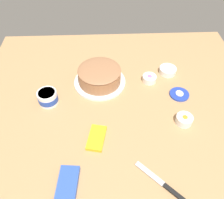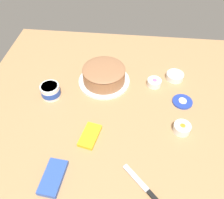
{
  "view_description": "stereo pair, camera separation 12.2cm",
  "coord_description": "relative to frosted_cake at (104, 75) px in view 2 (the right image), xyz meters",
  "views": [
    {
      "loc": [
        -0.74,
        0.07,
        0.93
      ],
      "look_at": [
        0.09,
        0.03,
        0.04
      ],
      "focal_mm": 37.89,
      "sensor_mm": 36.0,
      "label": 1
    },
    {
      "loc": [
        -0.74,
        -0.05,
        0.93
      ],
      "look_at": [
        0.09,
        0.03,
        0.04
      ],
      "focal_mm": 37.89,
      "sensor_mm": 36.0,
      "label": 2
    }
  ],
  "objects": [
    {
      "name": "frosted_cake",
      "position": [
        0.0,
        0.0,
        0.0
      ],
      "size": [
        0.29,
        0.29,
        0.11
      ],
      "color": "white",
      "rests_on": "ground_plane"
    },
    {
      "name": "sprinkle_bowl_orange",
      "position": [
        -0.3,
        -0.41,
        -0.03
      ],
      "size": [
        0.08,
        0.08,
        0.04
      ],
      "color": "white",
      "rests_on": "ground_plane"
    },
    {
      "name": "spreading_knife",
      "position": [
        -0.61,
        -0.25,
        -0.04
      ],
      "size": [
        0.18,
        0.18,
        0.01
      ],
      "color": "silver",
      "rests_on": "ground_plane"
    },
    {
      "name": "ground_plane",
      "position": [
        -0.26,
        -0.1,
        -0.05
      ],
      "size": [
        1.54,
        1.54,
        0.0
      ],
      "primitive_type": "plane",
      "color": "tan"
    },
    {
      "name": "sprinkle_bowl_pink",
      "position": [
        0.0,
        -0.28,
        -0.03
      ],
      "size": [
        0.08,
        0.08,
        0.04
      ],
      "color": "white",
      "rests_on": "ground_plane"
    },
    {
      "name": "frosting_tub_lid",
      "position": [
        -0.11,
        -0.43,
        -0.04
      ],
      "size": [
        0.11,
        0.11,
        0.02
      ],
      "color": "#233DAD",
      "rests_on": "ground_plane"
    },
    {
      "name": "frosting_tub",
      "position": [
        -0.14,
        0.27,
        -0.01
      ],
      "size": [
        0.1,
        0.1,
        0.07
      ],
      "color": "white",
      "rests_on": "ground_plane"
    },
    {
      "name": "candy_box_upper",
      "position": [
        -0.6,
        0.13,
        -0.04
      ],
      "size": [
        0.16,
        0.09,
        0.02
      ],
      "primitive_type": "cube",
      "rotation": [
        0.0,
        0.0,
        -0.09
      ],
      "color": "#2D51B2",
      "rests_on": "ground_plane"
    },
    {
      "name": "sprinkle_bowl_green",
      "position": [
        0.07,
        -0.41,
        -0.03
      ],
      "size": [
        0.1,
        0.1,
        0.04
      ],
      "color": "white",
      "rests_on": "ground_plane"
    },
    {
      "name": "candy_box_lower",
      "position": [
        -0.38,
        0.02,
        -0.04
      ],
      "size": [
        0.15,
        0.1,
        0.02
      ],
      "primitive_type": "cube",
      "rotation": [
        0.0,
        0.0,
        -0.21
      ],
      "color": "yellow",
      "rests_on": "ground_plane"
    }
  ]
}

